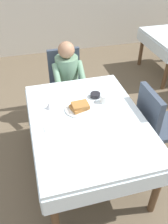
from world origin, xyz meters
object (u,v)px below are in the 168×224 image
(chair_diner, at_px, (66,79))
(knife_right_of_plate, at_px, (97,108))
(syrup_pitcher, at_px, (49,105))
(breakfast_stack, at_px, (80,106))
(spoon_near_edge, at_px, (83,129))
(chair_right_side, at_px, (155,122))
(cup_coffee, at_px, (104,99))
(dining_table_main, at_px, (88,125))
(plate_breakfast, at_px, (79,109))
(diner_person, at_px, (68,75))
(bowl_butter, at_px, (95,95))
(fork_left_of_plate, at_px, (61,114))

(chair_diner, xyz_separation_m, knife_right_of_plate, (0.13, -1.03, 0.21))
(syrup_pitcher, relative_size, knife_right_of_plate, 0.40)
(breakfast_stack, distance_m, spoon_near_edge, 0.30)
(chair_right_side, distance_m, cup_coffee, 0.63)
(dining_table_main, bearing_deg, plate_breakfast, 107.51)
(chair_right_side, bearing_deg, chair_diner, -146.97)
(chair_diner, bearing_deg, diner_person, 90.00)
(chair_diner, bearing_deg, bowl_butter, 101.73)
(cup_coffee, bearing_deg, fork_left_of_plate, -169.81)
(plate_breakfast, relative_size, fork_left_of_plate, 1.56)
(dining_table_main, xyz_separation_m, knife_right_of_plate, (0.14, 0.14, 0.09))
(cup_coffee, bearing_deg, breakfast_stack, -166.81)
(diner_person, relative_size, cup_coffee, 9.91)
(breakfast_stack, bearing_deg, knife_right_of_plate, -6.26)
(fork_left_of_plate, relative_size, spoon_near_edge, 1.20)
(spoon_near_edge, bearing_deg, fork_left_of_plate, 122.18)
(bowl_butter, height_order, syrup_pitcher, syrup_pitcher)
(chair_right_side, height_order, syrup_pitcher, chair_right_side)
(chair_diner, relative_size, fork_left_of_plate, 5.17)
(chair_diner, distance_m, breakfast_stack, 1.05)
(chair_right_side, distance_m, breakfast_stack, 0.87)
(breakfast_stack, height_order, fork_left_of_plate, breakfast_stack)
(fork_left_of_plate, bearing_deg, cup_coffee, -78.34)
(plate_breakfast, distance_m, bowl_butter, 0.30)
(cup_coffee, bearing_deg, dining_table_main, -137.65)
(syrup_pitcher, bearing_deg, diner_person, 65.40)
(diner_person, height_order, knife_right_of_plate, diner_person)
(chair_diner, bearing_deg, plate_breakfast, 86.68)
(chair_right_side, relative_size, cup_coffee, 8.23)
(cup_coffee, height_order, knife_right_of_plate, cup_coffee)
(cup_coffee, xyz_separation_m, syrup_pitcher, (-0.58, 0.04, -0.01))
(chair_diner, height_order, chair_right_side, same)
(chair_diner, xyz_separation_m, spoon_near_edge, (-0.09, -1.31, 0.21))
(knife_right_of_plate, bearing_deg, chair_diner, 11.35)
(diner_person, height_order, bowl_butter, diner_person)
(bowl_butter, height_order, knife_right_of_plate, bowl_butter)
(chair_diner, xyz_separation_m, syrup_pitcher, (-0.34, -0.91, 0.25))
(bowl_butter, relative_size, syrup_pitcher, 1.38)
(dining_table_main, height_order, diner_person, diner_person)
(plate_breakfast, height_order, knife_right_of_plate, plate_breakfast)
(syrup_pitcher, height_order, fork_left_of_plate, syrup_pitcher)
(dining_table_main, relative_size, chair_right_side, 1.64)
(cup_coffee, xyz_separation_m, bowl_butter, (-0.06, 0.12, -0.02))
(diner_person, distance_m, fork_left_of_plate, 0.92)
(diner_person, height_order, cup_coffee, diner_person)
(diner_person, bearing_deg, spoon_near_edge, 85.51)
(knife_right_of_plate, relative_size, spoon_near_edge, 1.33)
(breakfast_stack, bearing_deg, chair_right_side, -10.82)
(chair_right_side, bearing_deg, plate_breakfast, -100.72)
(cup_coffee, bearing_deg, plate_breakfast, -167.15)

